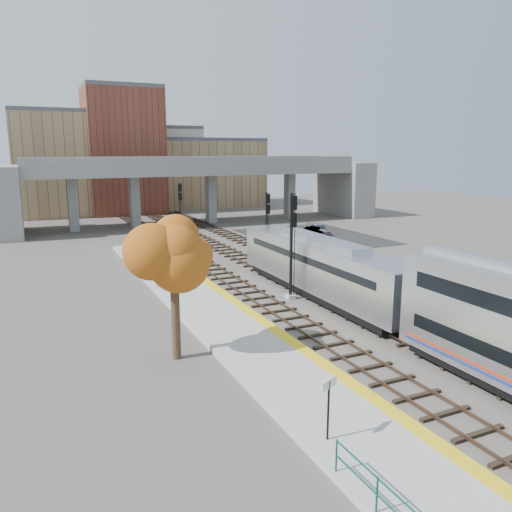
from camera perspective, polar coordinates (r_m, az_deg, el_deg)
name	(u,v)px	position (r m, az deg, el deg)	size (l,w,h in m)	color
ground	(355,323)	(31.18, 11.20, -7.52)	(160.00, 160.00, 0.00)	#47423D
platform	(246,339)	(27.69, -1.20, -9.43)	(4.50, 60.00, 0.35)	#9E9E99
yellow_strip	(276,330)	(28.39, 2.35, -8.50)	(0.70, 60.00, 0.01)	yellow
tracks	(275,275)	(41.85, 2.19, -2.18)	(10.70, 95.00, 0.25)	black
overpass	(197,183)	(72.36, -6.77, 8.30)	(54.00, 12.00, 9.50)	slate
buildings_far	(139,165)	(92.18, -13.27, 10.11)	(43.00, 21.00, 20.60)	#9F875C
parking_lot	(313,237)	(61.38, 6.50, 2.23)	(14.00, 18.00, 0.04)	black
locomotive	(321,266)	(35.53, 7.39, -1.16)	(3.02, 19.05, 4.10)	#A8AAB2
signal_mast_near	(292,247)	(34.56, 4.09, 1.07)	(0.60, 0.64, 7.45)	#9E9E99
signal_mast_mid	(267,228)	(47.27, 1.25, 3.21)	(0.60, 0.64, 6.49)	#9E9E99
signal_mast_far	(180,212)	(59.59, -8.67, 4.99)	(0.60, 0.64, 6.65)	#9E9E99
station_sign	(329,396)	(17.98, 8.31, -15.60)	(0.84, 0.42, 2.27)	black
tree	(173,253)	(24.39, -9.42, 0.31)	(3.60, 3.60, 7.29)	#382619
car_a	(304,238)	(56.40, 5.46, 2.03)	(1.40, 3.47, 1.18)	#99999E
car_b	(314,231)	(62.07, 6.70, 2.86)	(1.16, 3.33, 1.10)	#99999E
car_c	(319,230)	(62.79, 7.18, 3.02)	(1.75, 4.31, 1.25)	#99999E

